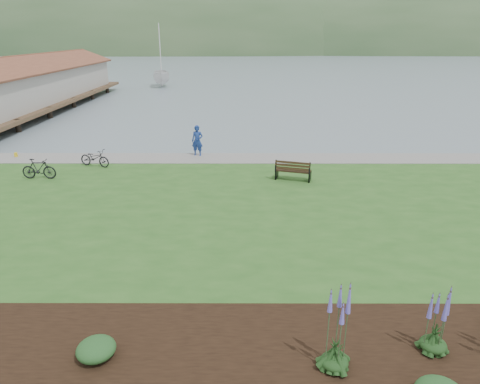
# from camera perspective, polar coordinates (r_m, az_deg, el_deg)

# --- Properties ---
(ground) EXTENTS (600.00, 600.00, 0.00)m
(ground) POSITION_cam_1_polar(r_m,az_deg,el_deg) (18.93, -3.39, -2.40)
(ground) COLOR slate
(ground) RESTS_ON ground
(lawn) EXTENTS (34.00, 20.00, 0.40)m
(lawn) POSITION_cam_1_polar(r_m,az_deg,el_deg) (17.03, -3.79, -4.39)
(lawn) COLOR #2B5D21
(lawn) RESTS_ON ground
(shoreline_path) EXTENTS (34.00, 2.20, 0.03)m
(shoreline_path) POSITION_cam_1_polar(r_m,az_deg,el_deg) (25.31, -2.50, 4.52)
(shoreline_path) COLOR gray
(shoreline_path) RESTS_ON lawn
(garden_bed) EXTENTS (24.00, 4.40, 0.04)m
(garden_bed) POSITION_cam_1_polar(r_m,az_deg,el_deg) (10.44, 11.01, -21.40)
(garden_bed) COLOR black
(garden_bed) RESTS_ON lawn
(far_hillside) EXTENTS (580.00, 80.00, 38.00)m
(far_hillside) POSITION_cam_1_polar(r_m,az_deg,el_deg) (188.51, 6.18, 18.01)
(far_hillside) COLOR #375831
(far_hillside) RESTS_ON ground
(pier_pavilion) EXTENTS (8.00, 36.00, 5.40)m
(pier_pavilion) POSITION_cam_1_polar(r_m,az_deg,el_deg) (49.90, -25.66, 13.05)
(pier_pavilion) COLOR #4C3826
(pier_pavilion) RESTS_ON ground
(park_bench) EXTENTS (1.87, 1.18, 1.08)m
(park_bench) POSITION_cam_1_polar(r_m,az_deg,el_deg) (21.46, 7.08, 2.91)
(park_bench) COLOR black
(park_bench) RESTS_ON lawn
(person) EXTENTS (0.87, 0.67, 2.17)m
(person) POSITION_cam_1_polar(r_m,az_deg,el_deg) (25.73, -5.72, 7.15)
(person) COLOR navy
(person) RESTS_ON lawn
(bicycle_a) EXTENTS (1.24, 1.95, 0.97)m
(bicycle_a) POSITION_cam_1_polar(r_m,az_deg,el_deg) (24.97, -18.81, 4.33)
(bicycle_a) COLOR black
(bicycle_a) RESTS_ON lawn
(bicycle_b) EXTENTS (0.57, 1.76, 1.05)m
(bicycle_b) POSITION_cam_1_polar(r_m,az_deg,el_deg) (23.82, -25.26, 2.81)
(bicycle_b) COLOR black
(bicycle_b) RESTS_ON lawn
(sailboat) EXTENTS (12.20, 12.35, 27.81)m
(sailboat) POSITION_cam_1_polar(r_m,az_deg,el_deg) (65.79, -10.31, 13.65)
(sailboat) COLOR silver
(sailboat) RESTS_ON ground
(pannier) EXTENTS (0.24, 0.29, 0.26)m
(pannier) POSITION_cam_1_polar(r_m,az_deg,el_deg) (28.86, -27.70, 4.41)
(pannier) COLOR gold
(pannier) RESTS_ON lawn
(echium_0) EXTENTS (0.62, 0.62, 2.36)m
(echium_0) POSITION_cam_1_polar(r_m,az_deg,el_deg) (9.73, 12.84, -17.60)
(echium_0) COLOR #153714
(echium_0) RESTS_ON garden_bed
(echium_1) EXTENTS (0.62, 0.62, 1.79)m
(echium_1) POSITION_cam_1_polar(r_m,az_deg,el_deg) (11.04, 24.76, -15.76)
(echium_1) COLOR #153714
(echium_1) RESTS_ON garden_bed
(shrub_0) EXTENTS (0.88, 0.88, 0.44)m
(shrub_0) POSITION_cam_1_polar(r_m,az_deg,el_deg) (10.73, -18.63, -19.24)
(shrub_0) COLOR #1E4C21
(shrub_0) RESTS_ON garden_bed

